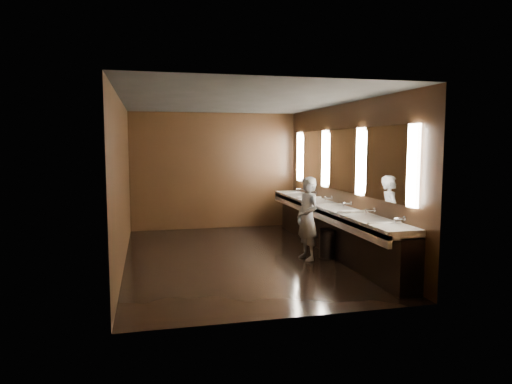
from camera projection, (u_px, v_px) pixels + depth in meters
floor at (239, 257)px, 8.29m from camera, size 6.00×6.00×0.00m
ceiling at (238, 101)px, 8.00m from camera, size 4.00×6.00×0.02m
wall_back at (214, 171)px, 11.05m from camera, size 4.00×0.02×2.80m
wall_front at (289, 201)px, 5.24m from camera, size 4.00×0.02×2.80m
wall_left at (122, 183)px, 7.68m from camera, size 0.02×6.00×2.80m
wall_right at (342, 179)px, 8.61m from camera, size 0.02×6.00×2.80m
sink_counter at (331, 226)px, 8.65m from camera, size 0.55×5.40×1.01m
mirror_band at (342, 160)px, 8.56m from camera, size 0.06×5.03×1.15m
person at (307, 218)px, 8.07m from camera, size 0.46×0.60×1.47m
trash_bin at (328, 243)px, 8.24m from camera, size 0.41×0.41×0.52m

